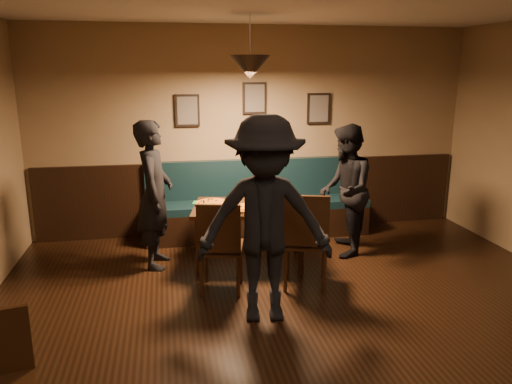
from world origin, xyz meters
The scene contains 22 objects.
floor centered at (0.00, 0.00, 0.00)m, with size 7.00×7.00×0.00m, color black.
wall_back centered at (0.00, 3.50, 1.40)m, with size 6.00×6.00×0.00m, color #8C704F.
wainscot centered at (0.00, 3.47, 0.50)m, with size 5.88×0.06×1.00m, color black.
booth_bench centered at (0.00, 3.20, 0.50)m, with size 3.00×0.60×1.00m, color #0F232D, non-canonical shape.
picture_left centered at (-0.90, 3.47, 1.70)m, with size 0.32×0.04×0.42m, color black.
picture_center centered at (0.00, 3.47, 1.85)m, with size 0.32×0.04×0.42m, color black.
picture_right centered at (0.90, 3.47, 1.70)m, with size 0.32×0.04×0.42m, color black.
pendant_lamp centered at (-0.27, 2.25, 2.25)m, with size 0.44×0.44×0.25m, color black.
dining_table centered at (-0.27, 2.25, 0.35)m, with size 1.30×0.83×0.70m, color #311B0D.
chair_near_left centered at (-0.69, 1.59, 0.49)m, with size 0.43×0.43×0.97m, color black, non-canonical shape.
chair_near_right centered at (0.19, 1.53, 0.52)m, with size 0.46×0.46×1.03m, color #321C0E, non-canonical shape.
diner_left centered at (-1.35, 2.39, 0.85)m, with size 0.62×0.41×1.69m, color black.
diner_right centered at (0.91, 2.35, 0.80)m, with size 0.78×0.61×1.60m, color black.
diner_front centered at (-0.37, 0.93, 0.93)m, with size 1.20×0.69×1.86m, color black.
pizza_a centered at (-0.70, 2.37, 0.72)m, with size 0.39×0.39×0.04m, color gold.
pizza_b centered at (-0.29, 2.09, 0.72)m, with size 0.39×0.39×0.04m, color orange.
pizza_c centered at (0.20, 2.43, 0.71)m, with size 0.33×0.33×0.04m, color orange.
soda_glass centered at (0.30, 1.93, 0.76)m, with size 0.06×0.06×0.13m, color black.
tabasco_bottle centered at (0.30, 2.22, 0.75)m, with size 0.03×0.03×0.12m, color #9D0505.
napkin_a centered at (-0.84, 2.51, 0.70)m, with size 0.15×0.15×0.01m, color #207B2F.
napkin_b centered at (-0.80, 1.93, 0.70)m, with size 0.14×0.14×0.01m, color #1D6F3B.
cutlery_set centered at (-0.30, 1.89, 0.70)m, with size 0.02×0.21×0.00m, color silver.
Camera 1 is at (-1.21, -3.13, 2.23)m, focal length 34.57 mm.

